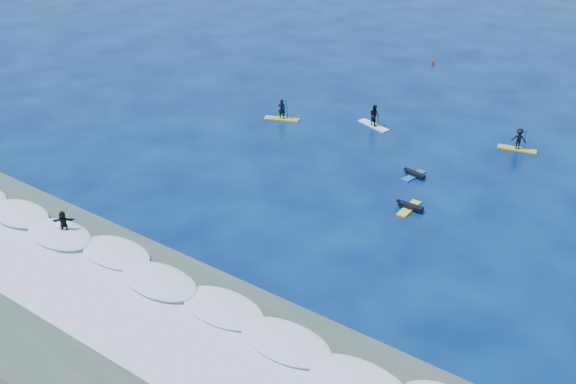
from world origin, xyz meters
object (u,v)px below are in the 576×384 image
Objects in this scene: sup_paddler_left at (282,112)px; marker_buoy at (433,63)px; prone_paddler_far at (414,174)px; sup_paddler_center at (374,117)px; sup_paddler_right at (519,140)px; wave_surfer at (64,223)px; prone_paddler_near at (409,207)px.

marker_buoy is (4.15, 20.75, -0.32)m from sup_paddler_left.
prone_paddler_far is at bearing -34.45° from sup_paddler_left.
sup_paddler_right is at bearing 30.96° from sup_paddler_center.
sup_paddler_left is 21.79m from wave_surfer.
sup_paddler_right is (17.86, 5.36, 0.13)m from sup_paddler_left.
wave_surfer is (0.09, -21.79, 0.20)m from sup_paddler_left.
sup_paddler_left is at bearing 64.89° from prone_paddler_near.
sup_paddler_center reaches higher than prone_paddler_near.
sup_paddler_right is 9.54m from prone_paddler_far.
marker_buoy is (4.05, 42.53, -0.53)m from wave_surfer.
sup_paddler_left is at bearing 87.51° from prone_paddler_far.
sup_paddler_left is at bearing -174.53° from sup_paddler_right.
prone_paddler_near is at bearing -113.19° from sup_paddler_right.
prone_paddler_near is (8.28, -10.50, -0.62)m from sup_paddler_center.
prone_paddler_near is 1.22× the size of wave_surfer.
sup_paddler_left is 16.86m from prone_paddler_near.
wave_surfer reaches higher than prone_paddler_near.
marker_buoy reaches higher than prone_paddler_far.
sup_paddler_left reaches higher than wave_surfer.
sup_paddler_center is 25.85m from wave_surfer.
wave_surfer is (-13.35, -18.70, 0.68)m from prone_paddler_far.
prone_paddler_near reaches higher than prone_paddler_far.
wave_surfer is at bearing 134.52° from prone_paddler_near.
prone_paddler_near is (15.16, -7.35, -0.47)m from sup_paddler_left.
marker_buoy is at bearing 57.17° from sup_paddler_left.
wave_surfer is at bearing -95.44° from marker_buoy.
prone_paddler_far is 22.99m from wave_surfer.
prone_paddler_far is 1.17× the size of wave_surfer.
wave_surfer is at bearing -134.43° from sup_paddler_right.
sup_paddler_right is 32.44m from wave_surfer.
sup_paddler_left is at bearing 47.41° from wave_surfer.
sup_paddler_left is at bearing -101.30° from marker_buoy.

